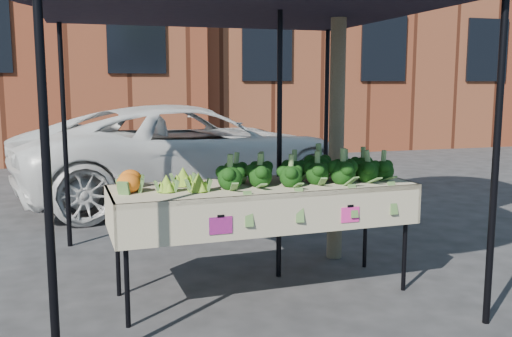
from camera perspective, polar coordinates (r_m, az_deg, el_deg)
name	(u,v)px	position (r m, az deg, el deg)	size (l,w,h in m)	color
ground	(289,288)	(4.88, 3.32, -11.85)	(90.00, 90.00, 0.00)	#272729
table	(263,239)	(4.65, 0.71, -7.08)	(2.43, 0.90, 0.90)	beige
canopy	(237,122)	(4.87, -1.86, 4.64)	(3.16, 3.16, 2.74)	black
broccoli_heap	(304,166)	(4.67, 4.85, 0.20)	(1.53, 0.56, 0.25)	black
romanesco_cluster	(180,177)	(4.37, -7.58, -0.80)	(0.42, 0.46, 0.19)	#A5BA34
cauliflower_pair	(129,178)	(4.41, -12.50, -0.98)	(0.22, 0.42, 0.17)	orange
vehicle	(188,27)	(8.48, -6.84, 13.85)	(2.30, 1.39, 5.00)	white
street_tree	(338,38)	(5.52, 8.22, 12.73)	(2.14, 2.14, 4.23)	#1E4C14
building_right	(365,1)	(19.03, 10.78, 16.05)	(12.00, 8.00, 8.50)	brown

